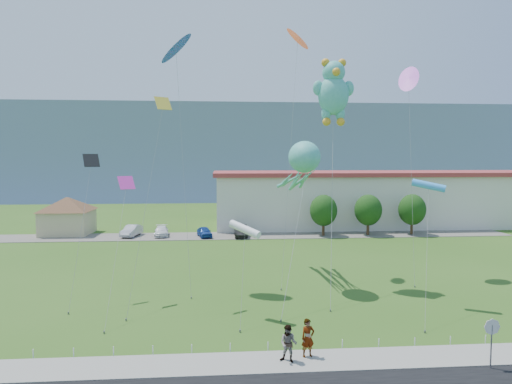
# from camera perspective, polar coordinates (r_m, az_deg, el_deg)

# --- Properties ---
(ground) EXTENTS (160.00, 160.00, 0.00)m
(ground) POSITION_cam_1_polar(r_m,az_deg,el_deg) (26.82, 3.44, -18.06)
(ground) COLOR #2F5618
(ground) RESTS_ON ground
(sidewalk) EXTENTS (80.00, 2.50, 0.10)m
(sidewalk) POSITION_cam_1_polar(r_m,az_deg,el_deg) (24.30, 4.39, -20.38)
(sidewalk) COLOR gray
(sidewalk) RESTS_ON ground
(parking_strip) EXTENTS (70.00, 6.00, 0.06)m
(parking_strip) POSITION_cam_1_polar(r_m,az_deg,el_deg) (60.54, -1.12, -5.45)
(parking_strip) COLOR #59544C
(parking_strip) RESTS_ON ground
(hill_ridge) EXTENTS (160.00, 50.00, 25.00)m
(hill_ridge) POSITION_cam_1_polar(r_m,az_deg,el_deg) (144.65, -3.09, 5.09)
(hill_ridge) COLOR slate
(hill_ridge) RESTS_ON ground
(pavilion) EXTENTS (9.20, 9.20, 5.00)m
(pavilion) POSITION_cam_1_polar(r_m,az_deg,el_deg) (66.26, -22.50, -2.32)
(pavilion) COLOR tan
(pavilion) RESTS_ON ground
(warehouse) EXTENTS (61.00, 15.00, 8.20)m
(warehouse) POSITION_cam_1_polar(r_m,az_deg,el_deg) (74.89, 18.73, -0.67)
(warehouse) COLOR beige
(warehouse) RESTS_ON ground
(stop_sign) EXTENTS (0.80, 0.07, 2.50)m
(stop_sign) POSITION_cam_1_polar(r_m,az_deg,el_deg) (25.53, 27.39, -15.22)
(stop_sign) COLOR slate
(stop_sign) RESTS_ON ground
(rope_fence) EXTENTS (26.05, 0.05, 0.50)m
(rope_fence) POSITION_cam_1_polar(r_m,az_deg,el_deg) (25.54, 3.87, -18.64)
(rope_fence) COLOR white
(rope_fence) RESTS_ON ground
(tree_near) EXTENTS (3.60, 3.60, 5.47)m
(tree_near) POSITION_cam_1_polar(r_m,az_deg,el_deg) (60.49, 8.44, -2.29)
(tree_near) COLOR #3F2B19
(tree_near) RESTS_ON ground
(tree_mid) EXTENTS (3.60, 3.60, 5.47)m
(tree_mid) POSITION_cam_1_polar(r_m,az_deg,el_deg) (62.10, 13.84, -2.20)
(tree_mid) COLOR #3F2B19
(tree_mid) RESTS_ON ground
(tree_far) EXTENTS (3.60, 3.60, 5.47)m
(tree_far) POSITION_cam_1_polar(r_m,az_deg,el_deg) (64.23, 18.94, -2.10)
(tree_far) COLOR #3F2B19
(tree_far) RESTS_ON ground
(pedestrian_left) EXTENTS (0.80, 0.63, 1.95)m
(pedestrian_left) POSITION_cam_1_polar(r_m,az_deg,el_deg) (24.43, 6.50, -17.66)
(pedestrian_left) COLOR gray
(pedestrian_left) RESTS_ON sidewalk
(pedestrian_right) EXTENTS (1.11, 1.01, 1.84)m
(pedestrian_right) POSITION_cam_1_polar(r_m,az_deg,el_deg) (23.79, 4.09, -18.38)
(pedestrian_right) COLOR gray
(pedestrian_right) RESTS_ON sidewalk
(parked_car_silver) EXTENTS (2.38, 4.61, 1.45)m
(parked_car_silver) POSITION_cam_1_polar(r_m,az_deg,el_deg) (61.85, -15.28, -4.69)
(parked_car_silver) COLOR #ACABB2
(parked_car_silver) RESTS_ON parking_strip
(parked_car_white) EXTENTS (2.22, 4.50, 1.26)m
(parked_car_white) POSITION_cam_1_polar(r_m,az_deg,el_deg) (61.17, -11.74, -4.82)
(parked_car_white) COLOR white
(parked_car_white) RESTS_ON parking_strip
(parked_car_blue) EXTENTS (2.34, 4.01, 1.28)m
(parked_car_blue) POSITION_cam_1_polar(r_m,az_deg,el_deg) (59.59, -6.46, -4.98)
(parked_car_blue) COLOR navy
(parked_car_blue) RESTS_ON parking_strip
(parked_car_black) EXTENTS (1.60, 4.57, 1.51)m
(parked_car_black) POSITION_cam_1_polar(r_m,az_deg,el_deg) (59.50, -1.93, -4.86)
(parked_car_black) COLOR black
(parked_car_black) RESTS_ON parking_strip
(octopus_kite) EXTENTS (4.06, 14.50, 11.53)m
(octopus_kite) POSITION_cam_1_polar(r_m,az_deg,el_deg) (36.94, 5.65, 3.08)
(octopus_kite) COLOR teal
(octopus_kite) RESTS_ON ground
(teddy_bear_kite) EXTENTS (3.48, 8.11, 18.08)m
(teddy_bear_kite) POSITION_cam_1_polar(r_m,az_deg,el_deg) (37.65, 9.66, 12.41)
(teddy_bear_kite) COLOR teal
(teddy_bear_kite) RESTS_ON ground
(small_kite_yellow) EXTENTS (2.67, 4.93, 14.46)m
(small_kite_yellow) POSITION_cam_1_polar(r_m,az_deg,el_deg) (32.50, -12.05, 7.85)
(small_kite_yellow) COLOR gold
(small_kite_yellow) RESTS_ON ground
(small_kite_pink) EXTENTS (1.29, 7.32, 8.88)m
(small_kite_pink) POSITION_cam_1_polar(r_m,az_deg,el_deg) (33.13, -16.13, -0.46)
(small_kite_pink) COLOR #EB34B1
(small_kite_pink) RESTS_ON ground
(small_kite_blue) EXTENTS (2.22, 4.97, 19.51)m
(small_kite_blue) POSITION_cam_1_polar(r_m,az_deg,el_deg) (37.89, -9.93, 16.62)
(small_kite_blue) COLOR blue
(small_kite_blue) RESTS_ON ground
(small_kite_white) EXTENTS (0.74, 3.88, 6.11)m
(small_kite_white) POSITION_cam_1_polar(r_m,az_deg,el_deg) (29.08, -1.41, -4.74)
(small_kite_white) COLOR white
(small_kite_white) RESTS_ON ground
(small_kite_black) EXTENTS (1.29, 4.90, 10.46)m
(small_kite_black) POSITION_cam_1_polar(r_m,az_deg,el_deg) (35.07, -20.14, 2.00)
(small_kite_black) COLOR black
(small_kite_black) RESTS_ON ground
(small_kite_cyan) EXTENTS (2.73, 6.36, 8.75)m
(small_kite_cyan) POSITION_cam_1_polar(r_m,az_deg,el_deg) (33.45, 20.77, 0.64)
(small_kite_cyan) COLOR #369AF3
(small_kite_cyan) RESTS_ON ground
(small_kite_purple) EXTENTS (2.08, 5.60, 17.81)m
(small_kite_purple) POSITION_cam_1_polar(r_m,az_deg,el_deg) (42.82, 18.54, 12.79)
(small_kite_purple) COLOR #B230C0
(small_kite_purple) RESTS_ON ground
(small_kite_orange) EXTENTS (3.23, 7.36, 21.52)m
(small_kite_orange) POSITION_cam_1_polar(r_m,az_deg,el_deg) (42.56, 5.18, 17.89)
(small_kite_orange) COLOR #E15719
(small_kite_orange) RESTS_ON ground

